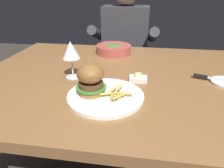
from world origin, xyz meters
TOP-DOWN VIEW (x-y plane):
  - dining_table at (0.00, 0.00)m, footprint 1.34×0.99m
  - main_plate at (-0.02, -0.22)m, footprint 0.29×0.29m
  - burger_sandwich at (-0.08, -0.21)m, footprint 0.11×0.11m
  - fries_pile at (0.02, -0.23)m, footprint 0.12×0.12m
  - wine_glass at (-0.20, -0.06)m, footprint 0.08×0.08m
  - table_knife at (0.42, -0.01)m, footprint 0.20×0.08m
  - butter_dish at (0.09, -0.05)m, footprint 0.08×0.05m
  - soup_bowl at (-0.07, 0.33)m, footprint 0.21×0.21m
  - diner_person at (-0.04, 0.77)m, footprint 0.51×0.36m

SIDE VIEW (x-z plane):
  - diner_person at x=-0.04m, z-range -0.02..1.15m
  - dining_table at x=0.00m, z-range 0.29..1.03m
  - main_plate at x=-0.02m, z-range 0.74..0.75m
  - butter_dish at x=0.09m, z-range 0.73..0.77m
  - table_knife at x=0.42m, z-range 0.75..0.76m
  - fries_pile at x=0.02m, z-range 0.75..0.78m
  - soup_bowl at x=-0.07m, z-range 0.74..0.80m
  - burger_sandwich at x=-0.08m, z-range 0.75..0.88m
  - wine_glass at x=-0.20m, z-range 0.78..0.95m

